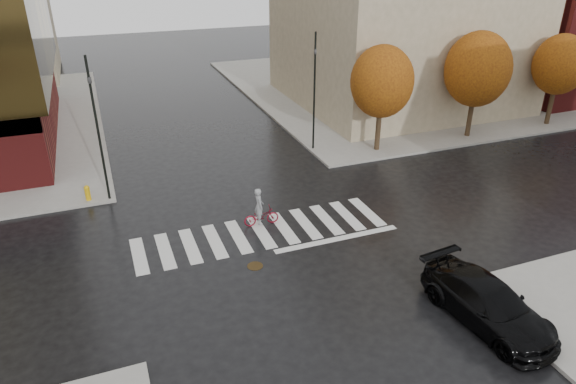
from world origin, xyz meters
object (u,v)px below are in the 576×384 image
at_px(sedan, 487,303).
at_px(fire_hydrant, 87,192).
at_px(cyclist, 260,213).
at_px(traffic_light_nw, 96,121).
at_px(traffic_light_ne, 315,85).

height_order(sedan, fire_hydrant, sedan).
height_order(cyclist, traffic_light_nw, traffic_light_nw).
distance_m(traffic_light_nw, traffic_light_ne, 12.89).
distance_m(sedan, traffic_light_ne, 17.48).
distance_m(sedan, cyclist, 10.67).
relative_size(sedan, traffic_light_ne, 0.73).
distance_m(traffic_light_nw, fire_hydrant, 3.84).
bearing_deg(sedan, cyclist, 112.88).
height_order(traffic_light_nw, fire_hydrant, traffic_light_nw).
relative_size(cyclist, fire_hydrant, 2.36).
bearing_deg(sedan, traffic_light_ne, 80.55).
height_order(sedan, traffic_light_nw, traffic_light_nw).
bearing_deg(fire_hydrant, cyclist, -35.33).
bearing_deg(fire_hydrant, traffic_light_ne, 10.41).
xyz_separation_m(sedan, traffic_light_ne, (0.86, 17.11, 3.47)).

